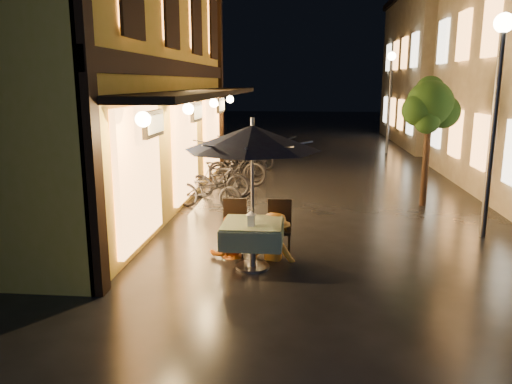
# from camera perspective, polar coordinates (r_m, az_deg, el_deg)

# --- Properties ---
(ground) EXTENTS (90.00, 90.00, 0.00)m
(ground) POSITION_cam_1_polar(r_m,az_deg,el_deg) (8.45, 9.15, -8.50)
(ground) COLOR black
(ground) RESTS_ON ground
(west_building) EXTENTS (5.90, 11.40, 7.40)m
(west_building) POSITION_cam_1_polar(r_m,az_deg,el_deg) (12.96, -18.58, 14.99)
(west_building) COLOR gold
(west_building) RESTS_ON ground
(east_building_far) EXTENTS (7.30, 10.30, 7.30)m
(east_building_far) POSITION_cam_1_polar(r_m,az_deg,el_deg) (27.11, 23.40, 12.86)
(east_building_far) COLOR #BAAF97
(east_building_far) RESTS_ON ground
(street_tree) EXTENTS (1.43, 1.20, 3.15)m
(street_tree) POSITION_cam_1_polar(r_m,az_deg,el_deg) (12.76, 19.29, 9.17)
(street_tree) COLOR black
(street_tree) RESTS_ON ground
(streetlamp_near) EXTENTS (0.36, 0.36, 4.23)m
(streetlamp_near) POSITION_cam_1_polar(r_m,az_deg,el_deg) (10.50, 25.88, 10.80)
(streetlamp_near) COLOR #59595E
(streetlamp_near) RESTS_ON ground
(streetlamp_far) EXTENTS (0.36, 0.36, 4.23)m
(streetlamp_far) POSITION_cam_1_polar(r_m,az_deg,el_deg) (22.17, 15.08, 11.83)
(streetlamp_far) COLOR #59595E
(streetlamp_far) RESTS_ON ground
(cafe_table) EXTENTS (0.99, 0.99, 0.78)m
(cafe_table) POSITION_cam_1_polar(r_m,az_deg,el_deg) (8.13, -0.40, -4.79)
(cafe_table) COLOR #59595E
(cafe_table) RESTS_ON ground
(patio_umbrella) EXTENTS (2.16, 2.16, 2.46)m
(patio_umbrella) POSITION_cam_1_polar(r_m,az_deg,el_deg) (7.82, -0.42, 6.20)
(patio_umbrella) COLOR #59595E
(patio_umbrella) RESTS_ON ground
(cafe_chair_left) EXTENTS (0.42, 0.42, 0.97)m
(cafe_chair_left) POSITION_cam_1_polar(r_m,az_deg,el_deg) (8.90, -2.49, -3.61)
(cafe_chair_left) COLOR black
(cafe_chair_left) RESTS_ON ground
(cafe_chair_right) EXTENTS (0.42, 0.42, 0.97)m
(cafe_chair_right) POSITION_cam_1_polar(r_m,az_deg,el_deg) (8.82, 2.68, -3.75)
(cafe_chair_right) COLOR black
(cafe_chair_right) RESTS_ON ground
(table_lantern) EXTENTS (0.16, 0.16, 0.25)m
(table_lantern) POSITION_cam_1_polar(r_m,az_deg,el_deg) (7.84, -0.57, -2.94)
(table_lantern) COLOR white
(table_lantern) RESTS_ON cafe_table
(person_orange) EXTENTS (0.81, 0.71, 1.40)m
(person_orange) POSITION_cam_1_polar(r_m,az_deg,el_deg) (8.70, -3.17, -2.88)
(person_orange) COLOR #C96214
(person_orange) RESTS_ON ground
(person_yellow) EXTENTS (1.15, 0.87, 1.57)m
(person_yellow) POSITION_cam_1_polar(r_m,az_deg,el_deg) (8.54, 2.13, -2.55)
(person_yellow) COLOR orange
(person_yellow) RESTS_ON ground
(bicycle_0) EXTENTS (1.85, 1.04, 0.92)m
(bicycle_0) POSITION_cam_1_polar(r_m,az_deg,el_deg) (12.03, -5.45, 0.22)
(bicycle_0) COLOR black
(bicycle_0) RESTS_ON ground
(bicycle_1) EXTENTS (1.64, 0.59, 0.97)m
(bicycle_1) POSITION_cam_1_polar(r_m,az_deg,el_deg) (13.14, -4.27, 1.39)
(bicycle_1) COLOR black
(bicycle_1) RESTS_ON ground
(bicycle_2) EXTENTS (1.69, 0.84, 0.85)m
(bicycle_2) POSITION_cam_1_polar(r_m,az_deg,el_deg) (13.20, -3.77, 1.19)
(bicycle_2) COLOR black
(bicycle_2) RESTS_ON ground
(bicycle_3) EXTENTS (1.87, 0.81, 1.09)m
(bicycle_3) POSITION_cam_1_polar(r_m,az_deg,el_deg) (14.72, -2.27, 2.84)
(bicycle_3) COLOR black
(bicycle_3) RESTS_ON ground
(bicycle_4) EXTENTS (1.86, 1.11, 0.92)m
(bicycle_4) POSITION_cam_1_polar(r_m,az_deg,el_deg) (15.13, -2.10, 2.79)
(bicycle_4) COLOR black
(bicycle_4) RESTS_ON ground
(bicycle_5) EXTENTS (1.58, 0.85, 0.91)m
(bicycle_5) POSITION_cam_1_polar(r_m,az_deg,el_deg) (15.99, -1.45, 3.31)
(bicycle_5) COLOR black
(bicycle_5) RESTS_ON ground
(bicycle_6) EXTENTS (1.89, 1.04, 0.94)m
(bicycle_6) POSITION_cam_1_polar(r_m,az_deg,el_deg) (17.54, -0.73, 4.17)
(bicycle_6) COLOR black
(bicycle_6) RESTS_ON ground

